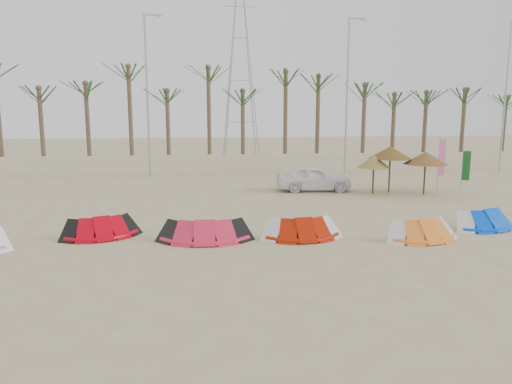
{
  "coord_description": "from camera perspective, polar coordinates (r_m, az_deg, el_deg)",
  "views": [
    {
      "loc": [
        -2.25,
        -15.27,
        5.13
      ],
      "look_at": [
        0.0,
        6.0,
        1.3
      ],
      "focal_mm": 35.0,
      "sensor_mm": 36.0,
      "label": 1
    }
  ],
  "objects": [
    {
      "name": "flag_green",
      "position": [
        30.88,
        22.77,
        2.67
      ],
      "size": [
        0.44,
        0.16,
        2.59
      ],
      "color": "#A5A8AD",
      "rests_on": "ground"
    },
    {
      "name": "parasol_right",
      "position": [
        29.66,
        18.82,
        3.7
      ],
      "size": [
        2.44,
        2.44,
        2.43
      ],
      "color": "#4C331E",
      "rests_on": "ground"
    },
    {
      "name": "ground",
      "position": [
        16.27,
        2.25,
        -8.24
      ],
      "size": [
        120.0,
        120.0,
        0.0
      ],
      "primitive_type": "plane",
      "color": "#BAAC8C",
      "rests_on": "ground"
    },
    {
      "name": "boundary_wall",
      "position": [
        37.61,
        -2.57,
        3.3
      ],
      "size": [
        60.0,
        0.3,
        1.3
      ],
      "primitive_type": "cube",
      "color": "beige",
      "rests_on": "ground"
    },
    {
      "name": "parasol_mid",
      "position": [
        29.71,
        15.11,
        4.38
      ],
      "size": [
        2.44,
        2.44,
        2.68
      ],
      "color": "#4C331E",
      "rests_on": "ground"
    },
    {
      "name": "kite_red_left",
      "position": [
        20.43,
        -17.11,
        -3.65
      ],
      "size": [
        3.31,
        2.34,
        0.9
      ],
      "color": "#C00010",
      "rests_on": "ground"
    },
    {
      "name": "kite_red_right",
      "position": [
        19.45,
        5.14,
        -3.92
      ],
      "size": [
        3.16,
        1.76,
        0.9
      ],
      "color": "#A61702",
      "rests_on": "ground"
    },
    {
      "name": "parasol_left",
      "position": [
        29.09,
        13.32,
        3.41
      ],
      "size": [
        1.87,
        1.87,
        2.21
      ],
      "color": "#4C331E",
      "rests_on": "ground"
    },
    {
      "name": "lamp_c",
      "position": [
        36.75,
        10.41,
        10.99
      ],
      "size": [
        1.25,
        0.14,
        11.0
      ],
      "color": "#A5A8AD",
      "rests_on": "ground"
    },
    {
      "name": "kite_orange",
      "position": [
        20.15,
        18.27,
        -3.91
      ],
      "size": [
        3.1,
        1.98,
        0.9
      ],
      "color": "orange",
      "rests_on": "ground"
    },
    {
      "name": "kite_blue",
      "position": [
        22.97,
        24.44,
        -2.62
      ],
      "size": [
        3.4,
        2.39,
        0.9
      ],
      "color": "#0048EF",
      "rests_on": "ground"
    },
    {
      "name": "lamp_b",
      "position": [
        35.47,
        -12.28,
        10.96
      ],
      "size": [
        1.25,
        0.14,
        11.0
      ],
      "color": "#A5A8AD",
      "rests_on": "ground"
    },
    {
      "name": "flag_pink",
      "position": [
        30.85,
        20.44,
        3.55
      ],
      "size": [
        0.45,
        0.11,
        3.25
      ],
      "color": "#A5A8AD",
      "rests_on": "ground"
    },
    {
      "name": "kite_red_mid",
      "position": [
        19.19,
        -5.86,
        -4.11
      ],
      "size": [
        3.49,
        1.6,
        0.9
      ],
      "color": "red",
      "rests_on": "ground"
    },
    {
      "name": "car",
      "position": [
        29.63,
        6.59,
        1.59
      ],
      "size": [
        4.53,
        2.07,
        1.51
      ],
      "primitive_type": "imported",
      "rotation": [
        0.0,
        0.0,
        1.51
      ],
      "color": "white",
      "rests_on": "ground"
    },
    {
      "name": "pylon",
      "position": [
        43.7,
        -1.74,
        3.41
      ],
      "size": [
        3.0,
        3.0,
        14.0
      ],
      "primitive_type": null,
      "color": "#A5A8AD",
      "rests_on": "ground"
    },
    {
      "name": "lamp_d",
      "position": [
        41.73,
        26.67,
        9.97
      ],
      "size": [
        1.25,
        0.14,
        11.0
      ],
      "color": "#A5A8AD",
      "rests_on": "ground"
    },
    {
      "name": "palm_line",
      "position": [
        38.9,
        -1.78,
        12.09
      ],
      "size": [
        52.0,
        4.0,
        7.7
      ],
      "color": "brown",
      "rests_on": "ground"
    }
  ]
}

